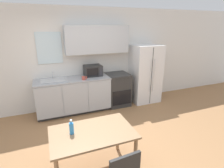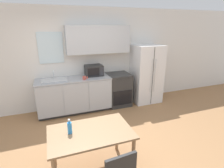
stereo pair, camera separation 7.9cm
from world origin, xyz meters
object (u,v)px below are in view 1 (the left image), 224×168
oven_range (118,89)px  microwave (93,70)px  coffee_mug (84,78)px  dining_table (93,137)px  drink_bottle (71,128)px  refrigerator (145,74)px

oven_range → microwave: (-0.69, 0.10, 0.60)m
coffee_mug → dining_table: (-0.34, -2.00, -0.34)m
microwave → dining_table: bearing=-106.0°
oven_range → drink_bottle: (-1.64, -2.13, 0.35)m
coffee_mug → dining_table: bearing=-99.6°
microwave → coffee_mug: bearing=-137.4°
microwave → coffee_mug: microwave is taller
oven_range → refrigerator: bearing=-1.4°
microwave → refrigerator: bearing=-4.6°
oven_range → microwave: microwave is taller
oven_range → drink_bottle: size_ratio=4.11×
oven_range → coffee_mug: bearing=-169.4°
microwave → coffee_mug: 0.44m
coffee_mug → dining_table: size_ratio=0.10×
oven_range → drink_bottle: bearing=-127.5°
microwave → dining_table: 2.43m
drink_bottle → oven_range: bearing=52.5°
dining_table → drink_bottle: (-0.29, 0.06, 0.19)m
refrigerator → drink_bottle: size_ratio=7.51×
refrigerator → microwave: refrigerator is taller
coffee_mug → oven_range: bearing=10.6°
refrigerator → dining_table: bearing=-135.9°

